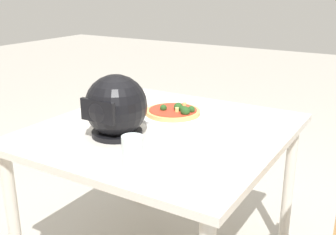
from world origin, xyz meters
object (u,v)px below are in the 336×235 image
Objects in this scene: dining_table at (163,145)px; drinking_glass at (133,154)px; pizza at (174,111)px; motorcycle_helmet at (116,107)px.

drinking_glass is (-0.14, 0.41, 0.14)m from dining_table.
drinking_glass reaches higher than pizza.
dining_table is 8.44× the size of drinking_glass.
pizza is 2.02× the size of drinking_glass.
motorcycle_helmet reaches higher than dining_table.
drinking_glass reaches higher than dining_table.
motorcycle_helmet is (0.07, 0.33, 0.09)m from pizza.
pizza is at bearing -72.54° from drinking_glass.
dining_table is 0.46m from drinking_glass.
motorcycle_helmet reaches higher than pizza.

